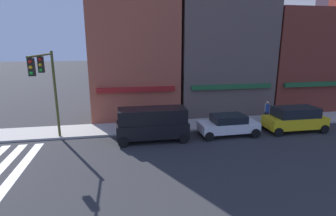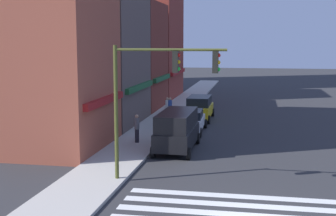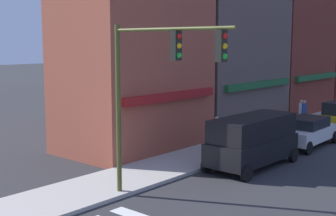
% 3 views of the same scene
% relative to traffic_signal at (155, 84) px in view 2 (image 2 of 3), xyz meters
% --- Properties ---
extents(sidewalk_left, '(120.00, 3.00, 0.15)m').
position_rel_traffic_signal_xyz_m(sidewalk_left, '(-4.30, 2.93, -4.48)').
color(sidewalk_left, '#B2ADA3').
rests_on(sidewalk_left, ground_plane).
extents(storefront_row, '(35.11, 5.30, 15.99)m').
position_rel_traffic_signal_xyz_m(storefront_row, '(19.36, 6.93, 2.82)').
color(storefront_row, '#9E4C38').
rests_on(storefront_row, ground_plane).
extents(traffic_signal, '(0.32, 5.06, 6.27)m').
position_rel_traffic_signal_xyz_m(traffic_signal, '(0.00, 0.00, 0.00)').
color(traffic_signal, '#474C1E').
rests_on(traffic_signal, ground_plane).
extents(van_black, '(5.02, 2.22, 2.34)m').
position_rel_traffic_signal_xyz_m(van_black, '(6.65, 0.13, -3.27)').
color(van_black, black).
rests_on(van_black, ground_plane).
extents(sedan_white, '(4.45, 2.02, 1.59)m').
position_rel_traffic_signal_xyz_m(sedan_white, '(12.38, 0.13, -3.71)').
color(sedan_white, white).
rests_on(sedan_white, ground_plane).
extents(suv_yellow, '(4.71, 2.12, 1.94)m').
position_rel_traffic_signal_xyz_m(suv_yellow, '(17.92, 0.13, -3.52)').
color(suv_yellow, yellow).
rests_on(suv_yellow, ground_plane).
extents(pedestrian_white_shirt, '(0.32, 0.32, 1.77)m').
position_rel_traffic_signal_xyz_m(pedestrian_white_shirt, '(16.96, 2.65, -3.48)').
color(pedestrian_white_shirt, '#23232D').
rests_on(pedestrian_white_shirt, sidewalk_left).
extents(pedestrian_grey_coat, '(0.32, 0.32, 1.77)m').
position_rel_traffic_signal_xyz_m(pedestrian_grey_coat, '(7.70, 2.85, -3.48)').
color(pedestrian_grey_coat, '#23232D').
rests_on(pedestrian_grey_coat, sidewalk_left).
extents(pedestrian_blue_shirt, '(0.32, 0.32, 1.77)m').
position_rel_traffic_signal_xyz_m(pedestrian_blue_shirt, '(16.89, 2.42, -3.48)').
color(pedestrian_blue_shirt, '#23232D').
rests_on(pedestrian_blue_shirt, sidewalk_left).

